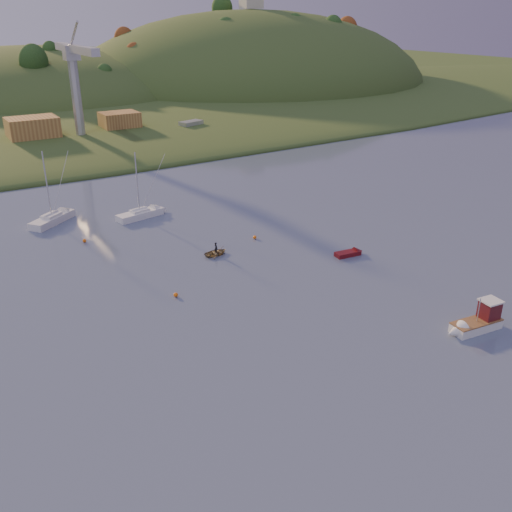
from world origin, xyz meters
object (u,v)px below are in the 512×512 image
canoe (216,253)px  fishing_boat (474,323)px  sailboat_far (140,214)px  sailboat_near (52,219)px  red_tender (353,253)px

canoe → fishing_boat: bearing=-163.2°
sailboat_far → fishing_boat: bearing=-83.8°
sailboat_near → canoe: (15.26, -23.85, -0.39)m
sailboat_near → sailboat_far: size_ratio=1.07×
sailboat_near → sailboat_far: sailboat_near is taller
fishing_boat → canoe: size_ratio=2.05×
fishing_boat → red_tender: size_ratio=1.58×
fishing_boat → canoe: bearing=-61.5°
fishing_boat → sailboat_near: (-27.95, 54.57, -0.18)m
sailboat_near → red_tender: (30.58, -33.29, -0.43)m
fishing_boat → sailboat_near: bearing=-56.8°
sailboat_far → canoe: 19.38m
fishing_boat → canoe: fishing_boat is taller
canoe → red_tender: size_ratio=0.77×
sailboat_far → canoe: (3.10, -19.13, -0.35)m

